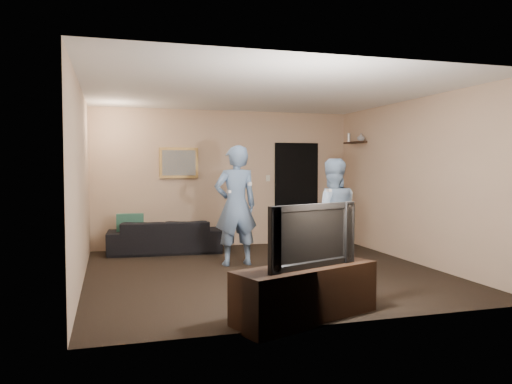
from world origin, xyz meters
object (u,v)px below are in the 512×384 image
object	(u,v)px
tv_console	(306,293)
television	(306,235)
wii_player_left	(236,206)
wii_player_right	(332,216)
sofa	(165,236)

from	to	relation	value
tv_console	television	world-z (taller)	television
television	wii_player_left	distance (m)	2.84
tv_console	wii_player_left	xyz separation A→B (m)	(-0.02, 2.84, 0.68)
television	wii_player_right	size ratio (longest dim) A/B	0.67
sofa	television	distance (m)	4.41
wii_player_left	television	bearing A→B (deg)	-89.56
tv_console	sofa	bearing A→B (deg)	82.74
sofa	wii_player_left	xyz separation A→B (m)	(0.94, -1.43, 0.64)
tv_console	television	distance (m)	0.60
television	wii_player_left	xyz separation A→B (m)	(-0.02, 2.84, 0.08)
tv_console	television	size ratio (longest dim) A/B	1.41
sofa	wii_player_right	bearing A→B (deg)	136.19
wii_player_left	wii_player_right	xyz separation A→B (m)	(1.20, -0.93, -0.10)
television	wii_player_left	size ratio (longest dim) A/B	0.60
sofa	tv_console	size ratio (longest dim) A/B	1.26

